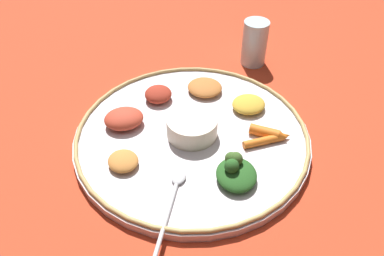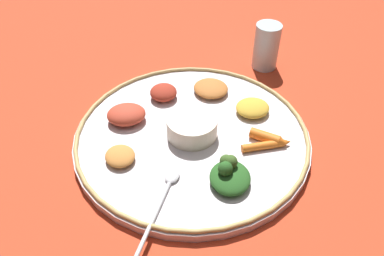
{
  "view_description": "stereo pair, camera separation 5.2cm",
  "coord_description": "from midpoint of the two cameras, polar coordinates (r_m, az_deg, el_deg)",
  "views": [
    {
      "loc": [
        -0.52,
        -0.14,
        0.52
      ],
      "look_at": [
        0.0,
        0.0,
        0.03
      ],
      "focal_mm": 36.49,
      "sensor_mm": 36.0,
      "label": 1
    },
    {
      "loc": [
        -0.5,
        -0.19,
        0.52
      ],
      "look_at": [
        0.0,
        0.0,
        0.03
      ],
      "focal_mm": 36.49,
      "sensor_mm": 36.0,
      "label": 2
    }
  ],
  "objects": [
    {
      "name": "mound_beet",
      "position": [
        0.81,
        -2.38,
        5.17
      ],
      "size": [
        0.06,
        0.06,
        0.03
      ],
      "primitive_type": "ellipsoid",
      "rotation": [
        0.0,
        0.0,
        3.18
      ],
      "color": "maroon",
      "rests_on": "platter"
    },
    {
      "name": "spoon",
      "position": [
        0.63,
        -1.87,
        -10.06
      ],
      "size": [
        0.18,
        0.03,
        0.01
      ],
      "color": "silver",
      "rests_on": "platter"
    },
    {
      "name": "greens_pile",
      "position": [
        0.65,
        7.79,
        -6.71
      ],
      "size": [
        0.09,
        0.09,
        0.04
      ],
      "color": "#23511E",
      "rests_on": "platter"
    },
    {
      "name": "drinking_glass",
      "position": [
        0.95,
        12.34,
        11.16
      ],
      "size": [
        0.06,
        0.06,
        0.11
      ],
      "color": "silver",
      "rests_on": "ground_plane"
    },
    {
      "name": "mound_berbere_red",
      "position": [
        0.76,
        -7.67,
        1.92
      ],
      "size": [
        0.09,
        0.1,
        0.03
      ],
      "primitive_type": "ellipsoid",
      "rotation": [
        0.0,
        0.0,
        2.06
      ],
      "color": "#B73D28",
      "rests_on": "platter"
    },
    {
      "name": "platter_rim",
      "position": [
        0.73,
        2.02,
        -0.76
      ],
      "size": [
        0.44,
        0.44,
        0.01
      ],
      "primitive_type": "torus",
      "color": "tan",
      "rests_on": "platter"
    },
    {
      "name": "carrot_near_spoon",
      "position": [
        0.72,
        12.8,
        -2.54
      ],
      "size": [
        0.06,
        0.09,
        0.01
      ],
      "color": "orange",
      "rests_on": "platter"
    },
    {
      "name": "mound_chickpea",
      "position": [
        0.83,
        4.56,
        5.75
      ],
      "size": [
        0.08,
        0.08,
        0.02
      ],
      "primitive_type": "ellipsoid",
      "rotation": [
        0.0,
        0.0,
        4.58
      ],
      "color": "#B2662D",
      "rests_on": "platter"
    },
    {
      "name": "center_bowl",
      "position": [
        0.72,
        2.05,
        0.29
      ],
      "size": [
        0.1,
        0.1,
        0.04
      ],
      "color": "beige",
      "rests_on": "platter"
    },
    {
      "name": "carrot_outer",
      "position": [
        0.73,
        13.06,
        -1.46
      ],
      "size": [
        0.02,
        0.07,
        0.02
      ],
      "color": "orange",
      "rests_on": "platter"
    },
    {
      "name": "mound_squash",
      "position": [
        0.69,
        -8.37,
        -4.15
      ],
      "size": [
        0.07,
        0.08,
        0.02
      ],
      "primitive_type": "ellipsoid",
      "rotation": [
        0.0,
        0.0,
        4.08
      ],
      "color": "#C67A38",
      "rests_on": "platter"
    },
    {
      "name": "ground_plane",
      "position": [
        0.75,
        1.98,
        -1.87
      ],
      "size": [
        2.4,
        2.4,
        0.0
      ],
      "primitive_type": "plane",
      "color": "#B7381E"
    },
    {
      "name": "mound_lentil_yellow",
      "position": [
        0.79,
        10.71,
        2.86
      ],
      "size": [
        0.09,
        0.09,
        0.02
      ],
      "primitive_type": "ellipsoid",
      "rotation": [
        0.0,
        0.0,
        5.4
      ],
      "color": "gold",
      "rests_on": "platter"
    },
    {
      "name": "platter",
      "position": [
        0.74,
        1.99,
        -1.4
      ],
      "size": [
        0.44,
        0.44,
        0.02
      ],
      "primitive_type": "cylinder",
      "color": "silver",
      "rests_on": "ground_plane"
    }
  ]
}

